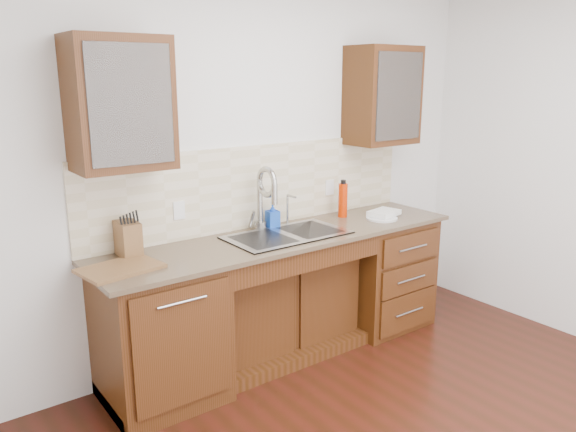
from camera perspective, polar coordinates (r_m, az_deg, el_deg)
wall_back at (r=4.08m, az=-3.35°, el=5.20°), size 4.00×0.10×2.70m
base_cabinet_left at (r=3.61m, az=-12.86°, el=-11.52°), size 0.70×0.62×0.88m
base_cabinet_center at (r=4.14m, az=-1.08°, el=-9.07°), size 1.20×0.44×0.70m
base_cabinet_right at (r=4.63m, az=9.25°, el=-5.52°), size 0.70×0.62×0.88m
countertop at (r=3.88m, az=-0.22°, el=-2.15°), size 2.70×0.65×0.03m
backsplash at (r=4.06m, az=-2.85°, el=3.07°), size 2.70×0.02×0.59m
sink at (r=3.89m, az=-0.09°, el=-3.19°), size 0.84×0.46×0.19m
faucet at (r=3.96m, az=-2.88°, el=1.38°), size 0.04×0.04×0.40m
filter_tap at (r=4.12m, az=-0.05°, el=0.78°), size 0.02×0.02×0.24m
upper_cabinet_left at (r=3.36m, az=-16.73°, el=10.86°), size 0.55×0.34×0.75m
upper_cabinet_right at (r=4.53m, az=9.57°, el=11.96°), size 0.55×0.34×0.75m
outlet_left at (r=3.75m, az=-11.01°, el=0.57°), size 0.08×0.01×0.12m
outlet_right at (r=4.45m, az=4.24°, el=2.92°), size 0.08×0.01×0.12m
soap_bottle at (r=4.03m, az=-1.57°, el=0.08°), size 0.09×0.09×0.19m
water_bottle at (r=4.36m, az=5.59°, el=1.59°), size 0.08×0.08×0.26m
plate at (r=4.36m, az=9.51°, el=-0.22°), size 0.26×0.26×0.01m
dish_towel at (r=4.41m, az=9.73°, el=0.32°), size 0.27×0.22×0.04m
knife_block at (r=3.54m, az=-15.93°, el=-2.25°), size 0.12×0.20×0.21m
cutting_board at (r=3.33m, az=-16.69°, el=-5.12°), size 0.47×0.37×0.02m
cup_left_a at (r=3.35m, az=-17.48°, el=9.99°), size 0.16×0.16×0.11m
cup_left_b at (r=3.38m, az=-15.85°, el=10.11°), size 0.14×0.14×0.10m
cup_right_a at (r=4.49m, az=8.99°, el=11.29°), size 0.13×0.13×0.09m
cup_right_b at (r=4.61m, az=10.41°, el=11.31°), size 0.13×0.13×0.10m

